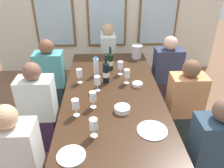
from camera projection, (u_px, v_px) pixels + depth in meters
name	position (u px, v px, depth m)	size (l,w,h in m)	color
ground_plane	(112.00, 142.00, 2.81)	(12.00, 12.00, 0.00)	brown
dining_table	(112.00, 97.00, 2.47)	(1.05, 2.23, 0.74)	#341F11
white_plate_0	(152.00, 130.00, 1.90)	(0.26, 0.26, 0.01)	white
white_plate_1	(71.00, 156.00, 1.66)	(0.22, 0.22, 0.01)	white
metal_pitcher	(137.00, 52.00, 3.22)	(0.16, 0.16, 0.19)	silver
wine_bottle_0	(110.00, 61.00, 2.87)	(0.08, 0.08, 0.31)	black
wine_bottle_1	(106.00, 72.00, 2.57)	(0.08, 0.08, 0.33)	black
tasting_bowl_0	(122.00, 109.00, 2.13)	(0.15, 0.15, 0.05)	white
tasting_bowl_1	(137.00, 84.00, 2.55)	(0.12, 0.12, 0.04)	white
water_bottle	(96.00, 67.00, 2.74)	(0.06, 0.06, 0.24)	white
wine_glass_0	(94.00, 124.00, 1.79)	(0.07, 0.07, 0.17)	white
wine_glass_1	(76.00, 104.00, 2.03)	(0.07, 0.07, 0.17)	white
wine_glass_2	(120.00, 66.00, 2.75)	(0.07, 0.07, 0.17)	white
wine_glass_3	(79.00, 74.00, 2.57)	(0.07, 0.07, 0.17)	white
wine_glass_4	(127.00, 74.00, 2.56)	(0.07, 0.07, 0.17)	white
wine_glass_5	(97.00, 81.00, 2.42)	(0.07, 0.07, 0.17)	white
wine_glass_6	(93.00, 97.00, 2.14)	(0.07, 0.07, 0.17)	white
seated_person_0	(51.00, 80.00, 3.13)	(0.38, 0.24, 1.11)	#213632
seated_person_1	(166.00, 75.00, 3.24)	(0.38, 0.24, 1.11)	#362735
seated_person_2	(39.00, 111.00, 2.51)	(0.38, 0.24, 1.11)	#382243
seated_person_3	(184.00, 107.00, 2.56)	(0.38, 0.24, 1.11)	#293833
seated_person_4	(19.00, 164.00, 1.86)	(0.38, 0.24, 1.11)	#363A3C
seated_person_5	(211.00, 156.00, 1.94)	(0.38, 0.24, 1.11)	#2C2D30
seated_person_6	(108.00, 58.00, 3.81)	(0.24, 0.38, 1.11)	#352D41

